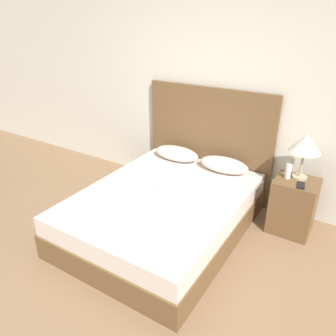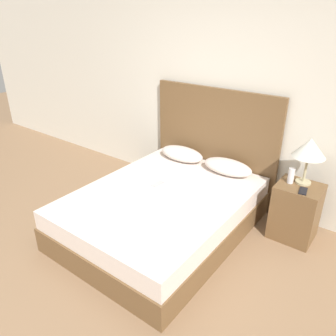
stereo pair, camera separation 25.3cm
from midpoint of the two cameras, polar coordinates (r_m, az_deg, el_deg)
name	(u,v)px [view 1 (the left image)]	position (r m, az deg, el deg)	size (l,w,h in m)	color
ground_plane	(99,307)	(2.92, -14.52, -22.50)	(16.00, 16.00, 0.00)	#8C6B4C
wall_back	(224,88)	(3.90, 7.82, 13.65)	(10.00, 0.06, 2.70)	silver
bed	(163,212)	(3.49, -2.99, -7.78)	(1.55, 2.02, 0.45)	brown
headboard	(208,142)	(4.07, 5.22, 4.44)	(1.63, 0.05, 1.36)	brown
pillow_left	(177,153)	(4.09, -0.25, 2.52)	(0.58, 0.29, 0.17)	silver
pillow_right	(224,165)	(3.82, 7.86, 0.51)	(0.58, 0.29, 0.17)	silver
phone_on_bed	(157,185)	(3.53, -3.97, -2.95)	(0.09, 0.16, 0.01)	#B7B7BC
nightstand	(293,206)	(3.65, 19.07, -6.29)	(0.43, 0.39, 0.60)	brown
table_lamp	(306,144)	(3.43, 20.94, 3.84)	(0.31, 0.31, 0.47)	tan
phone_on_nightstand	(301,185)	(3.41, 20.21, -2.90)	(0.09, 0.16, 0.01)	black
toiletry_bottle	(288,171)	(3.49, 18.28, -0.54)	(0.06, 0.06, 0.16)	silver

